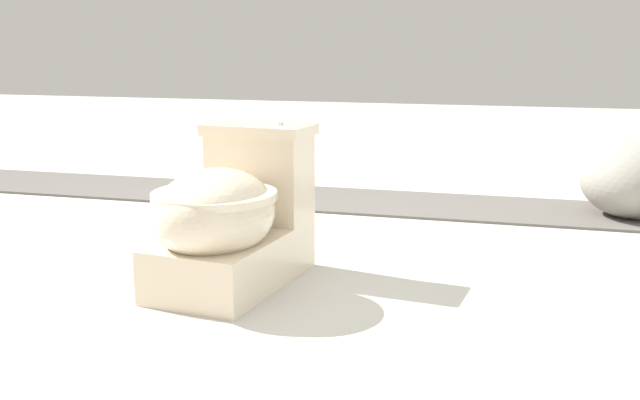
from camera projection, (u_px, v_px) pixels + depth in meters
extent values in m
plane|color=beige|center=(171.00, 279.00, 2.52)|extent=(14.00, 14.00, 0.00)
cube|color=#605B56|center=(388.00, 203.00, 3.65)|extent=(0.56, 8.00, 0.01)
cube|color=beige|center=(232.00, 259.00, 2.45)|extent=(0.64, 0.41, 0.17)
ellipsoid|color=beige|center=(215.00, 213.00, 2.33)|extent=(0.48, 0.41, 0.28)
cylinder|color=beige|center=(214.00, 196.00, 2.31)|extent=(0.43, 0.43, 0.03)
cube|color=beige|center=(260.00, 178.00, 2.59)|extent=(0.22, 0.36, 0.30)
cube|color=beige|center=(259.00, 129.00, 2.56)|extent=(0.25, 0.39, 0.04)
cylinder|color=silver|center=(280.00, 123.00, 2.52)|extent=(0.02, 0.02, 0.01)
ellipsoid|color=gray|center=(637.00, 180.00, 3.33)|extent=(0.58, 0.59, 0.35)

